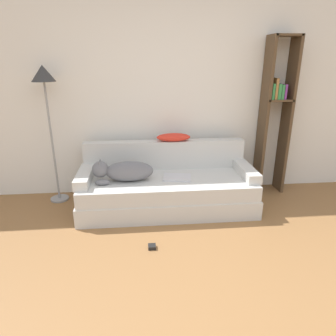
% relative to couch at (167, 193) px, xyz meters
% --- Properties ---
extents(ground_plane, '(20.00, 20.00, 0.00)m').
position_rel_couch_xyz_m(ground_plane, '(0.19, -1.75, -0.19)').
color(ground_plane, olive).
extents(wall_back, '(8.17, 0.06, 2.70)m').
position_rel_couch_xyz_m(wall_back, '(0.19, 0.59, 1.16)').
color(wall_back, silver).
rests_on(wall_back, ground_plane).
extents(couch, '(2.00, 0.82, 0.39)m').
position_rel_couch_xyz_m(couch, '(0.00, 0.00, 0.00)').
color(couch, silver).
rests_on(couch, ground_plane).
extents(couch_backrest, '(1.96, 0.15, 0.35)m').
position_rel_couch_xyz_m(couch_backrest, '(0.00, 0.34, 0.37)').
color(couch_backrest, silver).
rests_on(couch_backrest, couch).
extents(couch_arm_left, '(0.15, 0.63, 0.11)m').
position_rel_couch_xyz_m(couch_arm_left, '(-0.92, -0.01, 0.25)').
color(couch_arm_left, silver).
rests_on(couch_arm_left, couch).
extents(couch_arm_right, '(0.15, 0.63, 0.11)m').
position_rel_couch_xyz_m(couch_arm_right, '(0.92, -0.01, 0.25)').
color(couch_arm_right, silver).
rests_on(couch_arm_right, couch).
extents(dog, '(0.67, 0.25, 0.25)m').
position_rel_couch_xyz_m(dog, '(-0.49, -0.06, 0.31)').
color(dog, slate).
rests_on(dog, couch).
extents(laptop, '(0.35, 0.28, 0.02)m').
position_rel_couch_xyz_m(laptop, '(0.11, -0.03, 0.20)').
color(laptop, silver).
rests_on(laptop, couch).
extents(throw_pillow, '(0.41, 0.19, 0.09)m').
position_rel_couch_xyz_m(throw_pillow, '(0.11, 0.32, 0.59)').
color(throw_pillow, red).
rests_on(throw_pillow, couch_backrest).
extents(bookshelf, '(0.34, 0.26, 1.94)m').
position_rel_couch_xyz_m(bookshelf, '(1.39, 0.40, 0.87)').
color(bookshelf, '#4C3823').
rests_on(bookshelf, ground_plane).
extents(floor_lamp, '(0.26, 0.26, 1.61)m').
position_rel_couch_xyz_m(floor_lamp, '(-1.33, 0.34, 1.16)').
color(floor_lamp, gray).
rests_on(floor_lamp, ground_plane).
extents(power_adapter, '(0.07, 0.07, 0.03)m').
position_rel_couch_xyz_m(power_adapter, '(-0.22, -0.81, -0.17)').
color(power_adapter, black).
rests_on(power_adapter, ground_plane).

